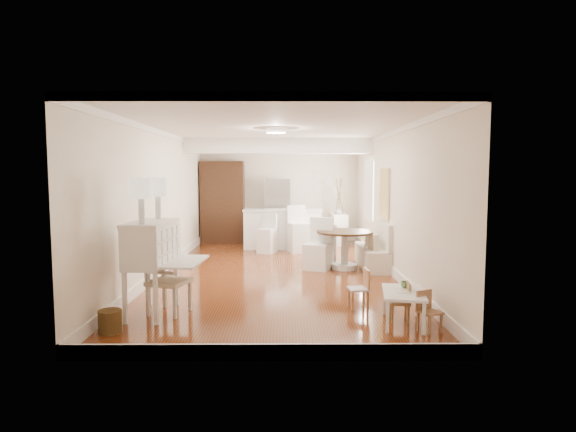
{
  "coord_description": "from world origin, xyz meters",
  "views": [
    {
      "loc": [
        0.16,
        -9.43,
        1.99
      ],
      "look_at": [
        0.22,
        0.3,
        1.11
      ],
      "focal_mm": 30.0,
      "sensor_mm": 36.0,
      "label": 1
    }
  ],
  "objects_px": {
    "gustavian_armchair": "(169,280)",
    "fridge": "(290,211)",
    "secretary_bureau": "(152,268)",
    "kids_chair_b": "(358,288)",
    "dining_table": "(345,250)",
    "sideboard": "(339,229)",
    "kids_table": "(403,308)",
    "bar_stool_right": "(299,229)",
    "bar_stool_left": "(267,234)",
    "kids_chair_a": "(399,302)",
    "kids_chair_c": "(430,312)",
    "slip_chair_near": "(318,244)",
    "breakfast_counter": "(283,229)",
    "slip_chair_far": "(324,243)",
    "wicker_basket": "(110,321)",
    "pantry_cabinet": "(223,202)"
  },
  "relations": [
    {
      "from": "secretary_bureau",
      "to": "slip_chair_far",
      "type": "distance_m",
      "value": 4.78
    },
    {
      "from": "kids_chair_a",
      "to": "sideboard",
      "type": "height_order",
      "value": "sideboard"
    },
    {
      "from": "fridge",
      "to": "sideboard",
      "type": "height_order",
      "value": "fridge"
    },
    {
      "from": "secretary_bureau",
      "to": "bar_stool_left",
      "type": "bearing_deg",
      "value": 78.46
    },
    {
      "from": "dining_table",
      "to": "slip_chair_far",
      "type": "distance_m",
      "value": 0.85
    },
    {
      "from": "kids_chair_b",
      "to": "bar_stool_right",
      "type": "relative_size",
      "value": 0.5
    },
    {
      "from": "dining_table",
      "to": "gustavian_armchair",
      "type": "bearing_deg",
      "value": -132.66
    },
    {
      "from": "kids_table",
      "to": "kids_chair_c",
      "type": "height_order",
      "value": "kids_chair_c"
    },
    {
      "from": "dining_table",
      "to": "slip_chair_near",
      "type": "relative_size",
      "value": 1.1
    },
    {
      "from": "gustavian_armchair",
      "to": "bar_stool_right",
      "type": "bearing_deg",
      "value": -3.05
    },
    {
      "from": "dining_table",
      "to": "slip_chair_near",
      "type": "bearing_deg",
      "value": -178.17
    },
    {
      "from": "kids_table",
      "to": "gustavian_armchair",
      "type": "bearing_deg",
      "value": 170.93
    },
    {
      "from": "sideboard",
      "to": "wicker_basket",
      "type": "bearing_deg",
      "value": -118.73
    },
    {
      "from": "kids_chair_a",
      "to": "slip_chair_far",
      "type": "bearing_deg",
      "value": -167.59
    },
    {
      "from": "kids_chair_c",
      "to": "bar_stool_right",
      "type": "height_order",
      "value": "bar_stool_right"
    },
    {
      "from": "bar_stool_right",
      "to": "sideboard",
      "type": "relative_size",
      "value": 1.31
    },
    {
      "from": "kids_chair_a",
      "to": "bar_stool_right",
      "type": "relative_size",
      "value": 0.47
    },
    {
      "from": "secretary_bureau",
      "to": "kids_chair_b",
      "type": "xyz_separation_m",
      "value": [
        2.94,
        0.29,
        -0.37
      ]
    },
    {
      "from": "bar_stool_right",
      "to": "secretary_bureau",
      "type": "bearing_deg",
      "value": -130.59
    },
    {
      "from": "kids_chair_a",
      "to": "kids_chair_c",
      "type": "xyz_separation_m",
      "value": [
        0.28,
        -0.41,
        -0.01
      ]
    },
    {
      "from": "secretary_bureau",
      "to": "sideboard",
      "type": "height_order",
      "value": "secretary_bureau"
    },
    {
      "from": "gustavian_armchair",
      "to": "breakfast_counter",
      "type": "xyz_separation_m",
      "value": [
        1.57,
        5.85,
        0.04
      ]
    },
    {
      "from": "kids_chair_c",
      "to": "dining_table",
      "type": "distance_m",
      "value": 3.98
    },
    {
      "from": "wicker_basket",
      "to": "pantry_cabinet",
      "type": "xyz_separation_m",
      "value": [
        0.42,
        7.76,
        1.01
      ]
    },
    {
      "from": "breakfast_counter",
      "to": "sideboard",
      "type": "distance_m",
      "value": 1.7
    },
    {
      "from": "kids_chair_b",
      "to": "kids_chair_c",
      "type": "height_order",
      "value": "kids_chair_b"
    },
    {
      "from": "dining_table",
      "to": "pantry_cabinet",
      "type": "bearing_deg",
      "value": 128.07
    },
    {
      "from": "dining_table",
      "to": "wicker_basket",
      "type": "bearing_deg",
      "value": -130.86
    },
    {
      "from": "wicker_basket",
      "to": "kids_chair_c",
      "type": "relative_size",
      "value": 0.55
    },
    {
      "from": "kids_table",
      "to": "breakfast_counter",
      "type": "distance_m",
      "value": 6.57
    },
    {
      "from": "secretary_bureau",
      "to": "fridge",
      "type": "xyz_separation_m",
      "value": [
        2.0,
        6.95,
        0.24
      ]
    },
    {
      "from": "slip_chair_near",
      "to": "pantry_cabinet",
      "type": "relative_size",
      "value": 0.46
    },
    {
      "from": "gustavian_armchair",
      "to": "fridge",
      "type": "xyz_separation_m",
      "value": [
        1.77,
        6.9,
        0.43
      ]
    },
    {
      "from": "secretary_bureau",
      "to": "bar_stool_right",
      "type": "bearing_deg",
      "value": 71.12
    },
    {
      "from": "kids_chair_b",
      "to": "dining_table",
      "type": "xyz_separation_m",
      "value": [
        0.16,
        2.87,
        0.1
      ]
    },
    {
      "from": "kids_chair_a",
      "to": "dining_table",
      "type": "height_order",
      "value": "dining_table"
    },
    {
      "from": "bar_stool_left",
      "to": "bar_stool_right",
      "type": "xyz_separation_m",
      "value": [
        0.79,
        0.12,
        0.1
      ]
    },
    {
      "from": "sideboard",
      "to": "fridge",
      "type": "bearing_deg",
      "value": 162.66
    },
    {
      "from": "kids_chair_c",
      "to": "pantry_cabinet",
      "type": "relative_size",
      "value": 0.23
    },
    {
      "from": "slip_chair_far",
      "to": "breakfast_counter",
      "type": "bearing_deg",
      "value": -88.37
    },
    {
      "from": "slip_chair_near",
      "to": "sideboard",
      "type": "height_order",
      "value": "slip_chair_near"
    },
    {
      "from": "kids_chair_c",
      "to": "slip_chair_far",
      "type": "xyz_separation_m",
      "value": [
        -0.94,
        4.7,
        0.16
      ]
    },
    {
      "from": "kids_chair_b",
      "to": "bar_stool_left",
      "type": "relative_size",
      "value": 0.61
    },
    {
      "from": "kids_chair_b",
      "to": "bar_stool_left",
      "type": "bearing_deg",
      "value": -168.83
    },
    {
      "from": "kids_chair_c",
      "to": "bar_stool_left",
      "type": "relative_size",
      "value": 0.54
    },
    {
      "from": "kids_chair_c",
      "to": "slip_chair_near",
      "type": "relative_size",
      "value": 0.49
    },
    {
      "from": "bar_stool_left",
      "to": "sideboard",
      "type": "distance_m",
      "value": 2.41
    },
    {
      "from": "secretary_bureau",
      "to": "sideboard",
      "type": "distance_m",
      "value": 7.39
    },
    {
      "from": "dining_table",
      "to": "slip_chair_far",
      "type": "bearing_deg",
      "value": 115.82
    },
    {
      "from": "gustavian_armchair",
      "to": "slip_chair_near",
      "type": "xyz_separation_m",
      "value": [
        2.31,
        3.09,
        0.06
      ]
    }
  ]
}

